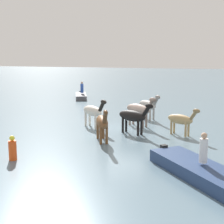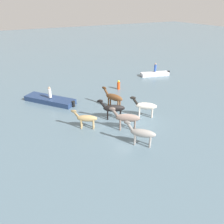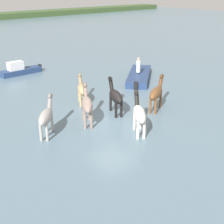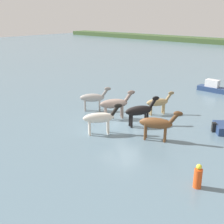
{
  "view_description": "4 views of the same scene",
  "coord_description": "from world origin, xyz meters",
  "px_view_note": "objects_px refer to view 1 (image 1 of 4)",
  "views": [
    {
      "loc": [
        20.52,
        4.73,
        4.89
      ],
      "look_at": [
        -0.16,
        -0.91,
        1.06
      ],
      "focal_mm": 54.87,
      "sensor_mm": 36.0,
      "label": 1
    },
    {
      "loc": [
        -14.75,
        9.37,
        9.8
      ],
      "look_at": [
        0.83,
        0.87,
        0.79
      ],
      "focal_mm": 35.44,
      "sensor_mm": 36.0,
      "label": 2
    },
    {
      "loc": [
        -11.42,
        -12.46,
        7.21
      ],
      "look_at": [
        -0.77,
        -0.86,
        0.98
      ],
      "focal_mm": 52.13,
      "sensor_mm": 36.0,
      "label": 3
    },
    {
      "loc": [
        11.81,
        -14.17,
        7.27
      ],
      "look_at": [
        -0.83,
        -0.15,
        0.77
      ],
      "focal_mm": 46.11,
      "sensor_mm": 36.0,
      "label": 4
    }
  ],
  "objects_px": {
    "boat_motor_center": "(81,97)",
    "person_spotter_bow": "(82,88)",
    "horse_dun_straggler": "(148,105)",
    "horse_dark_mare": "(102,122)",
    "horse_gray_outer": "(181,120)",
    "boat_launch_far": "(203,174)",
    "person_watcher_seated": "(204,149)",
    "buoy_channel_marker": "(13,149)",
    "horse_lead": "(139,109)",
    "horse_pinto_flank": "(93,111)",
    "horse_rear_stallion": "(133,116)"
  },
  "relations": [
    {
      "from": "boat_motor_center",
      "to": "person_spotter_bow",
      "type": "height_order",
      "value": "person_spotter_bow"
    },
    {
      "from": "horse_lead",
      "to": "horse_dark_mare",
      "type": "relative_size",
      "value": 0.97
    },
    {
      "from": "horse_dun_straggler",
      "to": "person_watcher_seated",
      "type": "bearing_deg",
      "value": -24.76
    },
    {
      "from": "horse_lead",
      "to": "horse_gray_outer",
      "type": "distance_m",
      "value": 3.39
    },
    {
      "from": "horse_dun_straggler",
      "to": "person_spotter_bow",
      "type": "distance_m",
      "value": 12.62
    },
    {
      "from": "horse_dark_mare",
      "to": "buoy_channel_marker",
      "type": "bearing_deg",
      "value": -61.37
    },
    {
      "from": "horse_lead",
      "to": "person_watcher_seated",
      "type": "distance_m",
      "value": 9.48
    },
    {
      "from": "horse_gray_outer",
      "to": "person_spotter_bow",
      "type": "distance_m",
      "value": 17.59
    },
    {
      "from": "horse_dun_straggler",
      "to": "boat_launch_far",
      "type": "bearing_deg",
      "value": -24.89
    },
    {
      "from": "person_spotter_bow",
      "to": "buoy_channel_marker",
      "type": "distance_m",
      "value": 20.72
    },
    {
      "from": "boat_launch_far",
      "to": "buoy_channel_marker",
      "type": "bearing_deg",
      "value": -129.23
    },
    {
      "from": "boat_motor_center",
      "to": "person_watcher_seated",
      "type": "relative_size",
      "value": 3.36
    },
    {
      "from": "person_spotter_bow",
      "to": "person_watcher_seated",
      "type": "bearing_deg",
      "value": 31.57
    },
    {
      "from": "horse_rear_stallion",
      "to": "buoy_channel_marker",
      "type": "distance_m",
      "value": 7.66
    },
    {
      "from": "boat_motor_center",
      "to": "person_spotter_bow",
      "type": "xyz_separation_m",
      "value": [
        -0.19,
        0.05,
        0.95
      ]
    },
    {
      "from": "horse_dun_straggler",
      "to": "person_watcher_seated",
      "type": "height_order",
      "value": "horse_dun_straggler"
    },
    {
      "from": "horse_rear_stallion",
      "to": "boat_launch_far",
      "type": "height_order",
      "value": "horse_rear_stallion"
    },
    {
      "from": "horse_dun_straggler",
      "to": "buoy_channel_marker",
      "type": "height_order",
      "value": "horse_dun_straggler"
    },
    {
      "from": "horse_dun_straggler",
      "to": "horse_gray_outer",
      "type": "height_order",
      "value": "horse_dun_straggler"
    },
    {
      "from": "horse_pinto_flank",
      "to": "person_spotter_bow",
      "type": "relative_size",
      "value": 1.86
    },
    {
      "from": "horse_dark_mare",
      "to": "horse_pinto_flank",
      "type": "bearing_deg",
      "value": -179.14
    },
    {
      "from": "boat_launch_far",
      "to": "buoy_channel_marker",
      "type": "xyz_separation_m",
      "value": [
        -0.15,
        -8.38,
        0.33
      ]
    },
    {
      "from": "buoy_channel_marker",
      "to": "person_spotter_bow",
      "type": "bearing_deg",
      "value": -168.53
    },
    {
      "from": "horse_dark_mare",
      "to": "person_watcher_seated",
      "type": "relative_size",
      "value": 2.05
    },
    {
      "from": "boat_launch_far",
      "to": "horse_dun_straggler",
      "type": "bearing_deg",
      "value": 161.56
    },
    {
      "from": "horse_dun_straggler",
      "to": "boat_motor_center",
      "type": "height_order",
      "value": "horse_dun_straggler"
    },
    {
      "from": "horse_pinto_flank",
      "to": "boat_launch_far",
      "type": "height_order",
      "value": "horse_pinto_flank"
    },
    {
      "from": "person_watcher_seated",
      "to": "buoy_channel_marker",
      "type": "bearing_deg",
      "value": -89.96
    },
    {
      "from": "horse_dark_mare",
      "to": "horse_dun_straggler",
      "type": "distance_m",
      "value": 6.98
    },
    {
      "from": "horse_rear_stallion",
      "to": "horse_pinto_flank",
      "type": "distance_m",
      "value": 3.01
    },
    {
      "from": "horse_dark_mare",
      "to": "boat_motor_center",
      "type": "relative_size",
      "value": 0.61
    },
    {
      "from": "horse_pinto_flank",
      "to": "horse_dun_straggler",
      "type": "relative_size",
      "value": 1.11
    },
    {
      "from": "horse_dark_mare",
      "to": "person_watcher_seated",
      "type": "xyz_separation_m",
      "value": [
        4.13,
        5.35,
        0.09
      ]
    },
    {
      "from": "horse_rear_stallion",
      "to": "horse_dun_straggler",
      "type": "bearing_deg",
      "value": 115.57
    },
    {
      "from": "horse_dun_straggler",
      "to": "horse_dark_mare",
      "type": "bearing_deg",
      "value": -56.08
    },
    {
      "from": "boat_motor_center",
      "to": "person_watcher_seated",
      "type": "xyz_separation_m",
      "value": [
        20.1,
        12.52,
        1.01
      ]
    },
    {
      "from": "horse_rear_stallion",
      "to": "boat_launch_far",
      "type": "xyz_separation_m",
      "value": [
        6.49,
        4.12,
        -0.89
      ]
    },
    {
      "from": "boat_launch_far",
      "to": "person_watcher_seated",
      "type": "bearing_deg",
      "value": 151.95
    },
    {
      "from": "horse_dun_straggler",
      "to": "horse_rear_stallion",
      "type": "bearing_deg",
      "value": -46.19
    },
    {
      "from": "horse_dun_straggler",
      "to": "boat_launch_far",
      "type": "height_order",
      "value": "horse_dun_straggler"
    },
    {
      "from": "horse_lead",
      "to": "boat_launch_far",
      "type": "relative_size",
      "value": 0.44
    },
    {
      "from": "horse_lead",
      "to": "boat_launch_far",
      "type": "distance_m",
      "value": 9.69
    },
    {
      "from": "horse_dun_straggler",
      "to": "horse_gray_outer",
      "type": "relative_size",
      "value": 0.98
    },
    {
      "from": "horse_pinto_flank",
      "to": "person_watcher_seated",
      "type": "height_order",
      "value": "horse_pinto_flank"
    },
    {
      "from": "boat_launch_far",
      "to": "person_spotter_bow",
      "type": "distance_m",
      "value": 23.99
    },
    {
      "from": "horse_rear_stallion",
      "to": "person_spotter_bow",
      "type": "relative_size",
      "value": 2.02
    },
    {
      "from": "horse_lead",
      "to": "horse_pinto_flank",
      "type": "distance_m",
      "value": 3.01
    },
    {
      "from": "horse_rear_stallion",
      "to": "horse_gray_outer",
      "type": "distance_m",
      "value": 2.81
    },
    {
      "from": "horse_lead",
      "to": "person_watcher_seated",
      "type": "height_order",
      "value": "horse_lead"
    },
    {
      "from": "buoy_channel_marker",
      "to": "horse_rear_stallion",
      "type": "bearing_deg",
      "value": 146.09
    }
  ]
}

